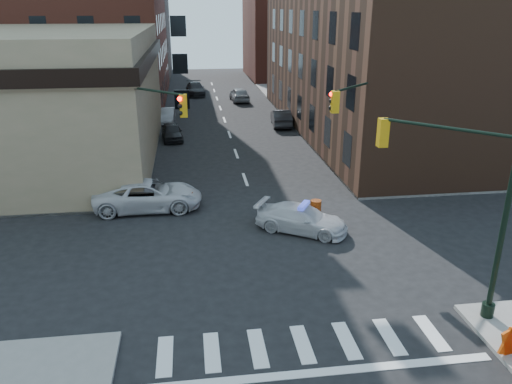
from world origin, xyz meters
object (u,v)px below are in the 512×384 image
object	(u,v)px
barrel_road	(316,209)
parked_car_wnear	(172,132)
pickup	(148,195)
pedestrian_a	(125,183)
barrel_bank	(188,200)
parked_car_wfar	(167,116)
pedestrian_b	(63,192)
police_car	(302,219)
parked_car_enear	(281,118)
barricade_nw_a	(138,189)

from	to	relation	value
barrel_road	parked_car_wnear	bearing A→B (deg)	114.01
pickup	barrel_road	distance (m)	9.11
pickup	pedestrian_a	size ratio (longest dim) A/B	3.06
pickup	parked_car_wnear	world-z (taller)	pickup
barrel_road	barrel_bank	xyz separation A→B (m)	(-6.60, 2.28, -0.04)
parked_car_wnear	barrel_bank	bearing A→B (deg)	-90.87
parked_car_wfar	parked_car_wnear	bearing A→B (deg)	-82.70
pedestrian_b	barrel_road	xyz separation A→B (m)	(13.21, -2.68, -0.63)
parked_car_wnear	parked_car_wfar	bearing A→B (deg)	90.08
police_car	parked_car_enear	size ratio (longest dim) A/B	0.97
parked_car_wnear	barrel_bank	world-z (taller)	parked_car_wnear
parked_car_wfar	pedestrian_a	size ratio (longest dim) A/B	2.11
parked_car_wnear	parked_car_wfar	world-z (taller)	parked_car_wnear
pedestrian_a	barrel_bank	distance (m)	3.93
parked_car_enear	barrel_bank	size ratio (longest dim) A/B	5.07
pedestrian_b	barrel_road	bearing A→B (deg)	-10.16
pickup	police_car	bearing A→B (deg)	-117.45
parked_car_wnear	parked_car_enear	xyz separation A→B (m)	(9.87, 3.84, 0.10)
pedestrian_b	parked_car_wnear	bearing A→B (deg)	71.31
parked_car_wnear	pedestrian_a	world-z (taller)	pedestrian_a
pedestrian_a	parked_car_enear	bearing A→B (deg)	98.92
parked_car_enear	barrel_road	bearing A→B (deg)	88.97
parked_car_enear	barrel_bank	world-z (taller)	parked_car_enear
pedestrian_a	pedestrian_b	world-z (taller)	pedestrian_b
parked_car_wfar	pedestrian_b	size ratio (longest dim) A/B	2.06
pedestrian_b	barrel_bank	world-z (taller)	pedestrian_b
pedestrian_a	pedestrian_b	size ratio (longest dim) A/B	0.97
police_car	parked_car_enear	distance (m)	23.04
pedestrian_b	barrel_road	world-z (taller)	pedestrian_b
pedestrian_a	barricade_nw_a	size ratio (longest dim) A/B	1.47
pedestrian_b	barricade_nw_a	world-z (taller)	pedestrian_b
parked_car_wnear	pedestrian_a	bearing A→B (deg)	-105.05
barrel_road	pickup	bearing A→B (deg)	164.21
barrel_bank	police_car	bearing A→B (deg)	-34.10
barrel_road	parked_car_enear	bearing A→B (deg)	84.48
parked_car_wfar	pedestrian_a	distance (m)	20.46
police_car	pedestrian_a	bearing A→B (deg)	89.89
pickup	parked_car_wnear	xyz separation A→B (m)	(0.95, 15.06, -0.14)
parked_car_enear	barricade_nw_a	bearing A→B (deg)	60.88
pickup	barricade_nw_a	distance (m)	1.71
police_car	barrel_bank	xyz separation A→B (m)	(-5.51, 3.73, -0.20)
barrel_road	pedestrian_a	bearing A→B (deg)	158.97
parked_car_wfar	pedestrian_b	distance (m)	22.12
police_car	pedestrian_b	size ratio (longest dim) A/B	2.33
parked_car_wfar	barricade_nw_a	world-z (taller)	parked_car_wfar
police_car	parked_car_wfar	world-z (taller)	parked_car_wfar
police_car	pickup	world-z (taller)	pickup
barrel_bank	barricade_nw_a	distance (m)	3.36
parked_car_wnear	pedestrian_b	xyz separation A→B (m)	(-5.40, -14.86, 0.46)
parked_car_enear	barrel_bank	bearing A→B (deg)	70.09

